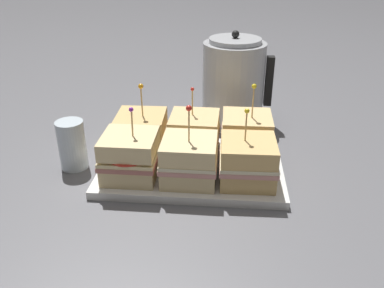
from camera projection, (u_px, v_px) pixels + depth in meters
The scene contains 10 objects.
ground_plane at pixel (192, 171), 0.92m from camera, with size 6.00×6.00×0.00m, color slate.
serving_platter at pixel (192, 167), 0.91m from camera, with size 0.40×0.27×0.02m.
sandwich_front_left at pixel (130, 156), 0.84m from camera, with size 0.12×0.12×0.16m.
sandwich_front_center at pixel (188, 160), 0.83m from camera, with size 0.12×0.12×0.17m.
sandwich_front_right at pixel (248, 161), 0.83m from camera, with size 0.12×0.12×0.16m.
sandwich_back_left at pixel (142, 132), 0.95m from camera, with size 0.12×0.12×0.17m.
sandwich_back_center at pixel (195, 134), 0.94m from camera, with size 0.12×0.12×0.16m.
sandwich_back_right at pixel (246, 135), 0.93m from camera, with size 0.12×0.12×0.17m.
kettle_steel at pixel (234, 83), 1.11m from camera, with size 0.19×0.17×0.26m.
drinking_glass at pixel (72, 145), 0.91m from camera, with size 0.06×0.06×0.11m.
Camera 1 is at (0.07, -0.79, 0.47)m, focal length 38.00 mm.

